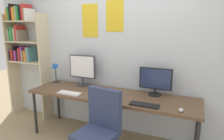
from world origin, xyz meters
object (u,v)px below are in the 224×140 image
at_px(monitor_right, 155,81).
at_px(keyboard_right, 144,105).
at_px(keyboard_left, 69,93).
at_px(monitor_left, 82,68).
at_px(bookshelf, 24,45).
at_px(computer_mouse, 181,110).
at_px(office_chair, 99,139).
at_px(desk_lamp, 55,68).
at_px(desk, 111,97).

height_order(monitor_right, keyboard_right, monitor_right).
xyz_separation_m(keyboard_left, keyboard_right, (1.12, 0.00, 0.00)).
bearing_deg(monitor_left, bookshelf, 179.19).
bearing_deg(computer_mouse, office_chair, -154.93).
distance_m(bookshelf, monitor_right, 2.50).
relative_size(monitor_right, desk_lamp, 1.19).
bearing_deg(monitor_left, keyboard_right, -20.87).
relative_size(monitor_left, desk_lamp, 1.33).
height_order(monitor_right, computer_mouse, monitor_right).
bearing_deg(bookshelf, desk_lamp, -3.92).
distance_m(desk_lamp, computer_mouse, 2.19).
bearing_deg(desk, keyboard_left, -157.67).
bearing_deg(keyboard_right, office_chair, -137.03).
distance_m(office_chair, keyboard_right, 0.69).
height_order(monitor_right, keyboard_left, monitor_right).
height_order(desk, monitor_right, monitor_right).
bearing_deg(monitor_right, monitor_left, 180.00).
distance_m(monitor_left, desk_lamp, 0.55).
relative_size(monitor_left, keyboard_left, 1.46).
height_order(bookshelf, monitor_left, bookshelf).
height_order(desk_lamp, computer_mouse, desk_lamp).
relative_size(monitor_left, keyboard_right, 1.40).
distance_m(office_chair, desk_lamp, 1.62).
height_order(office_chair, keyboard_right, office_chair).
height_order(keyboard_left, keyboard_right, same).
bearing_deg(keyboard_left, monitor_right, 20.87).
bearing_deg(computer_mouse, desk_lamp, 169.16).
xyz_separation_m(monitor_left, monitor_right, (1.20, -0.00, -0.08)).
bearing_deg(keyboard_right, monitor_left, 159.13).
relative_size(bookshelf, monitor_left, 4.10).
bearing_deg(bookshelf, computer_mouse, -9.13).
height_order(keyboard_right, computer_mouse, computer_mouse).
relative_size(desk, monitor_right, 5.40).
relative_size(office_chair, keyboard_right, 2.69).
relative_size(office_chair, monitor_right, 2.14).
height_order(desk, computer_mouse, computer_mouse).
distance_m(keyboard_left, computer_mouse, 1.55).
bearing_deg(computer_mouse, monitor_left, 164.54).
relative_size(monitor_left, monitor_right, 1.11).
xyz_separation_m(monitor_right, keyboard_right, (-0.04, -0.44, -0.20)).
distance_m(bookshelf, keyboard_left, 1.51).
bearing_deg(keyboard_left, desk_lamp, 144.96).
height_order(desk, desk_lamp, desk_lamp).
relative_size(desk, office_chair, 2.52).
height_order(monitor_left, desk_lamp, monitor_left).
xyz_separation_m(bookshelf, keyboard_right, (2.42, -0.46, -0.62)).
distance_m(desk, bookshelf, 1.99).
xyz_separation_m(monitor_left, desk_lamp, (-0.55, -0.03, -0.04)).
distance_m(desk, keyboard_left, 0.61).
bearing_deg(monitor_right, bookshelf, 179.58).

